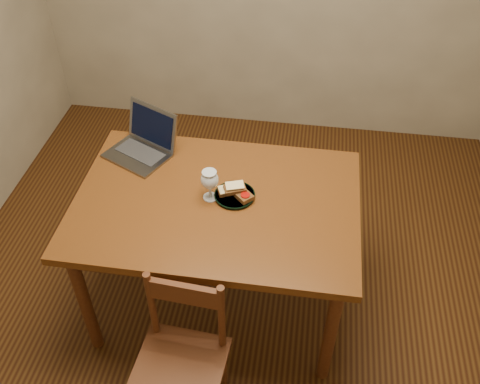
# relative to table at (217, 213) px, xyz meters

# --- Properties ---
(floor) EXTENTS (3.20, 3.20, 0.02)m
(floor) POSITION_rel_table_xyz_m (0.07, 0.10, -0.66)
(floor) COLOR black
(floor) RESTS_ON ground
(table) EXTENTS (1.30, 0.90, 0.74)m
(table) POSITION_rel_table_xyz_m (0.00, 0.00, 0.00)
(table) COLOR #42200B
(table) RESTS_ON floor
(chair) EXTENTS (0.39, 0.38, 0.39)m
(chair) POSITION_rel_table_xyz_m (-0.05, -0.62, -0.23)
(chair) COLOR #411B0D
(chair) RESTS_ON floor
(plate) EXTENTS (0.19, 0.19, 0.02)m
(plate) POSITION_rel_table_xyz_m (0.08, 0.03, 0.09)
(plate) COLOR black
(plate) RESTS_ON table
(sandwich_cheese) EXTENTS (0.11, 0.09, 0.03)m
(sandwich_cheese) POSITION_rel_table_xyz_m (0.05, 0.04, 0.12)
(sandwich_cheese) COLOR #381E0C
(sandwich_cheese) RESTS_ON plate
(sandwich_tomato) EXTENTS (0.12, 0.12, 0.03)m
(sandwich_tomato) POSITION_rel_table_xyz_m (0.12, 0.03, 0.12)
(sandwich_tomato) COLOR #381E0C
(sandwich_tomato) RESTS_ON plate
(sandwich_top) EXTENTS (0.11, 0.09, 0.03)m
(sandwich_top) POSITION_rel_table_xyz_m (0.08, 0.04, 0.14)
(sandwich_top) COLOR #381E0C
(sandwich_top) RESTS_ON plate
(milk_glass) EXTENTS (0.08, 0.08, 0.16)m
(milk_glass) POSITION_rel_table_xyz_m (-0.03, 0.01, 0.16)
(milk_glass) COLOR white
(milk_glass) RESTS_ON table
(laptop) EXTENTS (0.39, 0.38, 0.22)m
(laptop) POSITION_rel_table_xyz_m (-0.42, 0.31, 0.14)
(laptop) COLOR slate
(laptop) RESTS_ON table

